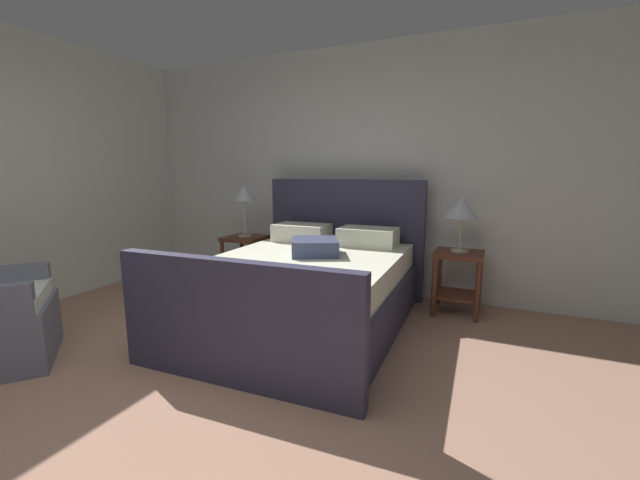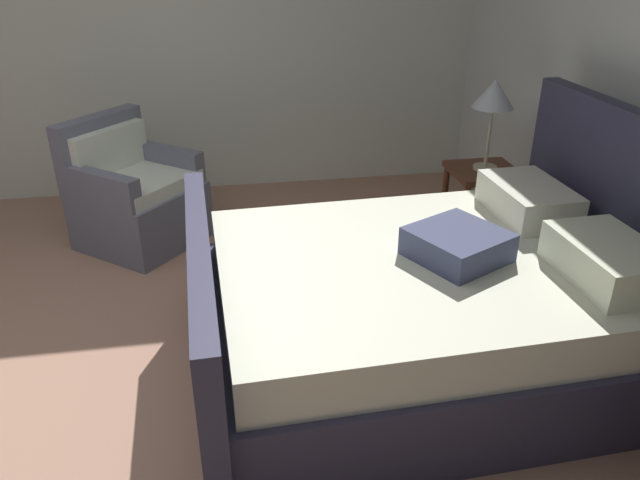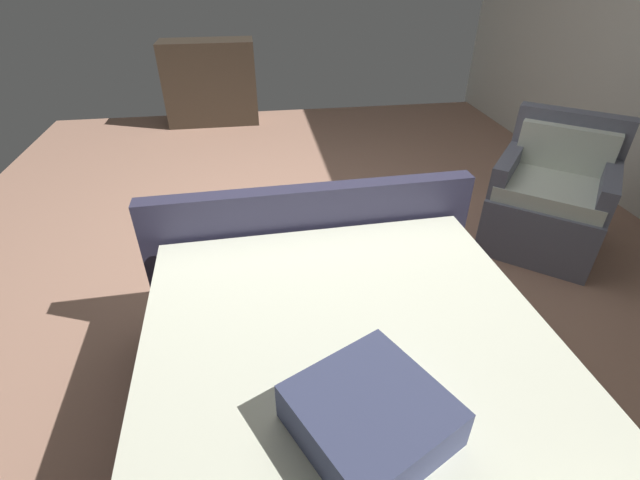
% 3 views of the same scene
% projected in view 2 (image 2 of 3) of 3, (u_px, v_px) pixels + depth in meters
% --- Properties ---
extents(ground_plane, '(5.47, 6.29, 0.02)m').
position_uv_depth(ground_plane, '(41.00, 405.00, 2.96)').
color(ground_plane, '#A67A64').
extents(wall_side_left, '(0.12, 6.41, 2.68)m').
position_uv_depth(wall_side_left, '(89.00, 31.00, 4.82)').
color(wall_side_left, silver).
rests_on(wall_side_left, ground).
extents(bed, '(1.80, 2.29, 1.26)m').
position_uv_depth(bed, '(430.00, 302.00, 3.11)').
color(bed, '#312F47').
rests_on(bed, ground).
extents(nightstand_left, '(0.44, 0.44, 0.60)m').
position_uv_depth(nightstand_left, '(481.00, 196.00, 4.24)').
color(nightstand_left, '#5B2F1F').
rests_on(nightstand_left, ground).
extents(table_lamp_left, '(0.27, 0.27, 0.60)m').
position_uv_depth(table_lamp_left, '(494.00, 97.00, 3.93)').
color(table_lamp_left, '#B7B293').
rests_on(table_lamp_left, nightstand_left).
extents(armchair, '(1.02, 1.02, 0.90)m').
position_uv_depth(armchair, '(133.00, 196.00, 4.37)').
color(armchair, slate).
rests_on(armchair, ground).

